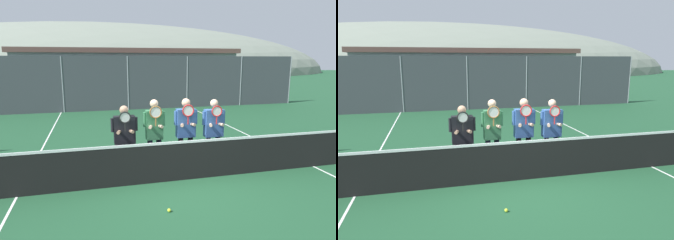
% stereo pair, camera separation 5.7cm
% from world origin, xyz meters
% --- Properties ---
extents(ground_plane, '(120.00, 120.00, 0.00)m').
position_xyz_m(ground_plane, '(0.00, 0.00, 0.00)').
color(ground_plane, '#1E4C2D').
extents(hill_distant, '(102.22, 56.79, 19.88)m').
position_xyz_m(hill_distant, '(0.00, 60.42, 0.00)').
color(hill_distant, gray).
rests_on(hill_distant, ground_plane).
extents(clubhouse_building, '(17.34, 5.50, 3.62)m').
position_xyz_m(clubhouse_building, '(1.09, 18.70, 1.83)').
color(clubhouse_building, '#9EA3A8').
rests_on(clubhouse_building, ground_plane).
extents(fence_back, '(20.78, 0.06, 2.97)m').
position_xyz_m(fence_back, '(0.00, 10.37, 1.49)').
color(fence_back, gray).
rests_on(fence_back, ground_plane).
extents(tennis_net, '(9.75, 0.09, 1.06)m').
position_xyz_m(tennis_net, '(0.00, 0.00, 0.49)').
color(tennis_net, gray).
rests_on(tennis_net, ground_plane).
extents(court_line_left_sideline, '(0.05, 16.00, 0.01)m').
position_xyz_m(court_line_left_sideline, '(-3.62, 3.00, 0.00)').
color(court_line_left_sideline, white).
rests_on(court_line_left_sideline, ground_plane).
extents(court_line_right_sideline, '(0.05, 16.00, 0.01)m').
position_xyz_m(court_line_right_sideline, '(3.62, 3.00, 0.00)').
color(court_line_right_sideline, white).
rests_on(court_line_right_sideline, ground_plane).
extents(player_leftmost, '(0.63, 0.34, 1.75)m').
position_xyz_m(player_leftmost, '(-1.30, 0.54, 1.04)').
color(player_leftmost, black).
rests_on(player_leftmost, ground_plane).
extents(player_center_left, '(0.54, 0.34, 1.87)m').
position_xyz_m(player_center_left, '(-0.58, 0.55, 1.09)').
color(player_center_left, '#232838').
rests_on(player_center_left, ground_plane).
extents(player_center_right, '(0.60, 0.34, 1.86)m').
position_xyz_m(player_center_right, '(0.22, 0.57, 1.11)').
color(player_center_right, black).
rests_on(player_center_right, ground_plane).
extents(player_rightmost, '(0.61, 0.34, 1.83)m').
position_xyz_m(player_rightmost, '(0.94, 0.51, 1.08)').
color(player_rightmost, '#232838').
rests_on(player_rightmost, ground_plane).
extents(car_far_left, '(4.69, 2.09, 1.81)m').
position_xyz_m(car_far_left, '(-5.95, 12.68, 0.92)').
color(car_far_left, slate).
rests_on(car_far_left, ground_plane).
extents(car_left_of_center, '(4.58, 1.93, 1.82)m').
position_xyz_m(car_left_of_center, '(-0.62, 13.09, 0.92)').
color(car_left_of_center, '#285638').
rests_on(car_left_of_center, ground_plane).
extents(car_center, '(4.26, 2.08, 1.75)m').
position_xyz_m(car_center, '(4.50, 12.75, 0.89)').
color(car_center, maroon).
rests_on(car_center, ground_plane).
extents(tennis_ball_on_court, '(0.07, 0.07, 0.07)m').
position_xyz_m(tennis_ball_on_court, '(-0.72, -1.38, 0.03)').
color(tennis_ball_on_court, '#CCDB33').
rests_on(tennis_ball_on_court, ground_plane).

